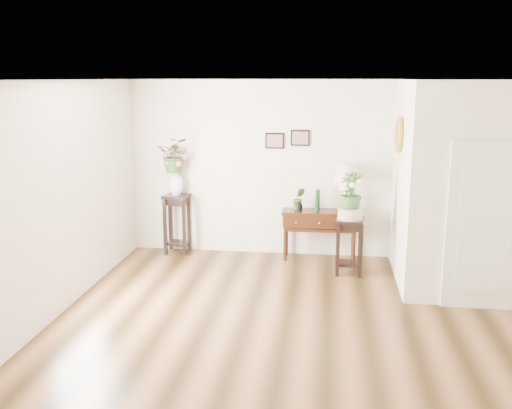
% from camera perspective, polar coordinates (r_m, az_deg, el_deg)
% --- Properties ---
extents(floor, '(6.00, 5.50, 0.02)m').
position_cam_1_polar(floor, '(6.84, 5.09, -11.86)').
color(floor, brown).
rests_on(floor, ground).
extents(ceiling, '(6.00, 5.50, 0.02)m').
position_cam_1_polar(ceiling, '(6.23, 5.60, 12.31)').
color(ceiling, white).
rests_on(ceiling, ground).
extents(wall_back, '(6.00, 0.02, 2.80)m').
position_cam_1_polar(wall_back, '(9.09, 5.97, 3.49)').
color(wall_back, beige).
rests_on(wall_back, ground).
extents(wall_front, '(6.00, 0.02, 2.80)m').
position_cam_1_polar(wall_front, '(3.76, 3.78, -9.67)').
color(wall_front, beige).
rests_on(wall_front, ground).
extents(wall_left, '(0.02, 5.50, 2.80)m').
position_cam_1_polar(wall_left, '(7.14, -19.48, 0.35)').
color(wall_left, beige).
rests_on(wall_left, ground).
extents(partition, '(1.80, 1.95, 2.80)m').
position_cam_1_polar(partition, '(8.35, 20.37, 1.96)').
color(partition, beige).
rests_on(partition, floor).
extents(door, '(0.90, 0.05, 2.10)m').
position_cam_1_polar(door, '(7.47, 21.84, -2.08)').
color(door, beige).
rests_on(door, floor).
extents(art_print_left, '(0.30, 0.02, 0.25)m').
position_cam_1_polar(art_print_left, '(9.05, 1.89, 6.39)').
color(art_print_left, black).
rests_on(art_print_left, wall_back).
extents(art_print_right, '(0.30, 0.02, 0.25)m').
position_cam_1_polar(art_print_right, '(9.01, 4.44, 6.65)').
color(art_print_right, black).
rests_on(art_print_right, wall_back).
extents(wall_ornament, '(0.07, 0.51, 0.51)m').
position_cam_1_polar(wall_ornament, '(8.22, 14.09, 6.80)').
color(wall_ornament, gold).
rests_on(wall_ornament, partition).
extents(console_table, '(1.19, 0.43, 0.79)m').
position_cam_1_polar(console_table, '(9.06, 6.37, -3.06)').
color(console_table, '#331905').
rests_on(console_table, floor).
extents(table_lamp, '(0.51, 0.51, 0.77)m').
position_cam_1_polar(table_lamp, '(8.89, 9.04, 1.50)').
color(table_lamp, gold).
rests_on(table_lamp, console_table).
extents(green_vase, '(0.08, 0.08, 0.34)m').
position_cam_1_polar(green_vase, '(8.92, 6.18, 0.44)').
color(green_vase, '#0F3319').
rests_on(green_vase, console_table).
extents(potted_plant, '(0.21, 0.18, 0.34)m').
position_cam_1_polar(potted_plant, '(8.93, 4.31, 0.51)').
color(potted_plant, '#2E5024').
rests_on(potted_plant, console_table).
extents(plant_stand_a, '(0.43, 0.43, 0.97)m').
position_cam_1_polar(plant_stand_a, '(9.42, -7.89, -1.92)').
color(plant_stand_a, black).
rests_on(plant_stand_a, floor).
extents(porcelain_vase, '(0.25, 0.25, 0.41)m').
position_cam_1_polar(porcelain_vase, '(9.27, -8.02, 2.33)').
color(porcelain_vase, white).
rests_on(porcelain_vase, plant_stand_a).
extents(lily_arrangement, '(0.55, 0.49, 0.57)m').
position_cam_1_polar(lily_arrangement, '(9.20, -8.11, 5.14)').
color(lily_arrangement, '#2E5024').
rests_on(lily_arrangement, porcelain_vase).
extents(plant_stand_b, '(0.42, 0.42, 0.82)m').
position_cam_1_polar(plant_stand_b, '(8.47, 9.29, -4.13)').
color(plant_stand_b, black).
rests_on(plant_stand_b, floor).
extents(ceramic_bowl, '(0.37, 0.37, 0.16)m').
position_cam_1_polar(ceramic_bowl, '(8.35, 9.40, -0.89)').
color(ceramic_bowl, silver).
rests_on(ceramic_bowl, plant_stand_b).
extents(narcissus, '(0.34, 0.34, 0.55)m').
position_cam_1_polar(narcissus, '(8.28, 9.48, 1.24)').
color(narcissus, '#2E5024').
rests_on(narcissus, ceramic_bowl).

